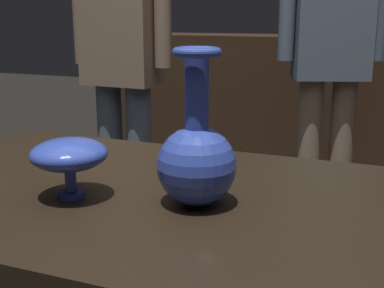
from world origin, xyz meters
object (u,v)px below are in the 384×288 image
object	(u,v)px
vase_tall_behind	(69,155)
shelf_vase_far_left	(161,15)
vase_centerpiece	(197,157)
visitor_near_left	(121,47)
visitor_center_back	(332,42)

from	to	relation	value
vase_tall_behind	shelf_vase_far_left	xyz separation A→B (m)	(-0.85, 2.21, 0.23)
vase_centerpiece	shelf_vase_far_left	xyz separation A→B (m)	(-1.07, 2.16, 0.22)
vase_tall_behind	visitor_near_left	distance (m)	1.34
shelf_vase_far_left	visitor_near_left	world-z (taller)	visitor_near_left
shelf_vase_far_left	visitor_near_left	distance (m)	1.05
visitor_center_back	shelf_vase_far_left	bearing A→B (deg)	-48.45
vase_tall_behind	visitor_near_left	world-z (taller)	visitor_near_left
vase_tall_behind	visitor_near_left	bearing A→B (deg)	115.25
vase_tall_behind	vase_centerpiece	bearing A→B (deg)	13.25
vase_tall_behind	visitor_near_left	xyz separation A→B (m)	(-0.57, 1.21, 0.10)
vase_centerpiece	vase_tall_behind	world-z (taller)	vase_centerpiece
vase_tall_behind	visitor_center_back	world-z (taller)	visitor_center_back
shelf_vase_far_left	visitor_center_back	xyz separation A→B (m)	(1.10, -0.59, -0.11)
vase_centerpiece	visitor_near_left	xyz separation A→B (m)	(-0.78, 1.16, 0.09)
shelf_vase_far_left	visitor_near_left	xyz separation A→B (m)	(0.28, -1.00, -0.12)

